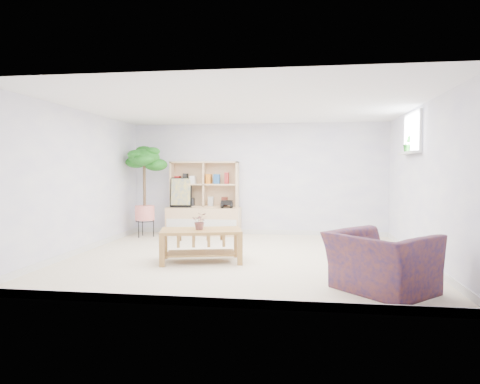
# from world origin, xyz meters

# --- Properties ---
(floor) EXTENTS (5.50, 5.00, 0.01)m
(floor) POSITION_xyz_m (0.00, 0.00, 0.00)
(floor) COLOR beige
(floor) RESTS_ON ground
(ceiling) EXTENTS (5.50, 5.00, 0.01)m
(ceiling) POSITION_xyz_m (0.00, 0.00, 2.40)
(ceiling) COLOR white
(ceiling) RESTS_ON walls
(walls) EXTENTS (5.51, 5.01, 2.40)m
(walls) POSITION_xyz_m (0.00, 0.00, 1.20)
(walls) COLOR silver
(walls) RESTS_ON floor
(baseboard) EXTENTS (5.50, 5.00, 0.10)m
(baseboard) POSITION_xyz_m (0.00, 0.00, 0.05)
(baseboard) COLOR silver
(baseboard) RESTS_ON floor
(window) EXTENTS (0.10, 0.98, 0.68)m
(window) POSITION_xyz_m (2.73, 0.60, 2.00)
(window) COLOR white
(window) RESTS_ON walls
(window_sill) EXTENTS (0.14, 1.00, 0.04)m
(window_sill) POSITION_xyz_m (2.67, 0.60, 1.68)
(window_sill) COLOR silver
(window_sill) RESTS_ON walls
(storage_unit) EXTENTS (1.58, 0.53, 1.58)m
(storage_unit) POSITION_xyz_m (-1.14, 2.24, 0.79)
(storage_unit) COLOR beige
(storage_unit) RESTS_ON floor
(poster) EXTENTS (0.47, 0.16, 0.64)m
(poster) POSITION_xyz_m (-1.62, 2.17, 0.91)
(poster) COLOR yellow
(poster) RESTS_ON storage_unit
(toy_truck) EXTENTS (0.37, 0.28, 0.19)m
(toy_truck) POSITION_xyz_m (-0.62, 2.16, 0.69)
(toy_truck) COLOR black
(toy_truck) RESTS_ON storage_unit
(coffee_table) EXTENTS (1.33, 0.92, 0.49)m
(coffee_table) POSITION_xyz_m (-0.58, -0.41, 0.25)
(coffee_table) COLOR #956230
(coffee_table) RESTS_ON floor
(table_plant) EXTENTS (0.26, 0.23, 0.26)m
(table_plant) POSITION_xyz_m (-0.59, -0.42, 0.62)
(table_plant) COLOR #296D37
(table_plant) RESTS_ON coffee_table
(floor_tree) EXTENTS (0.78, 0.78, 1.91)m
(floor_tree) POSITION_xyz_m (-2.30, 1.80, 0.96)
(floor_tree) COLOR #156415
(floor_tree) RESTS_ON floor
(armchair) EXTENTS (1.39, 1.40, 0.78)m
(armchair) POSITION_xyz_m (1.83, -1.70, 0.39)
(armchair) COLOR #191B4F
(armchair) RESTS_ON floor
(sill_plant) EXTENTS (0.15, 0.12, 0.27)m
(sill_plant) POSITION_xyz_m (2.67, 0.69, 1.83)
(sill_plant) COLOR #156415
(sill_plant) RESTS_ON window_sill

